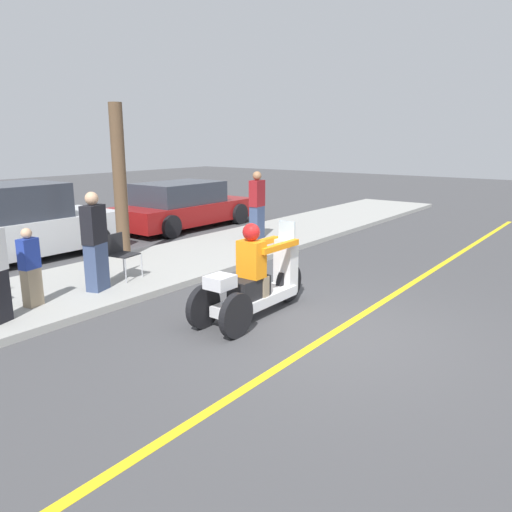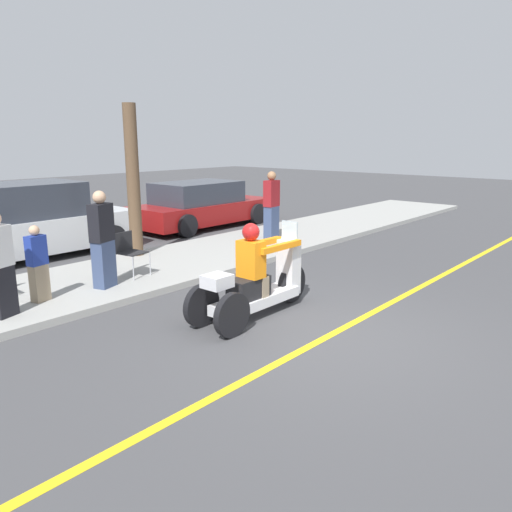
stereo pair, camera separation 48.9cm
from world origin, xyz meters
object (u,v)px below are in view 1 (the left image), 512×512
object	(u,v)px
spectator_by_tree	(95,244)
folding_chair_set_back	(120,251)
spectator_with_child	(30,269)
parked_car_lot_left	(183,206)
spectator_far_back	(257,206)
motorcycle_trike	(256,283)
tree_trunk	(120,182)
parked_car_lot_far	(10,225)

from	to	relation	value
spectator_by_tree	folding_chair_set_back	world-z (taller)	spectator_by_tree
spectator_with_child	parked_car_lot_left	bearing A→B (deg)	27.68
spectator_far_back	parked_car_lot_left	size ratio (longest dim) A/B	0.38
parked_car_lot_left	spectator_far_back	bearing A→B (deg)	-98.35
motorcycle_trike	spectator_far_back	world-z (taller)	spectator_far_back
parked_car_lot_left	tree_trunk	world-z (taller)	tree_trunk
folding_chair_set_back	parked_car_lot_far	distance (m)	3.42
folding_chair_set_back	tree_trunk	distance (m)	2.05
folding_chair_set_back	parked_car_lot_far	bearing A→B (deg)	94.51
motorcycle_trike	spectator_with_child	xyz separation A→B (m)	(-1.98, 2.82, 0.19)
motorcycle_trike	parked_car_lot_left	world-z (taller)	motorcycle_trike
spectator_by_tree	parked_car_lot_far	distance (m)	3.75
spectator_with_child	folding_chair_set_back	distance (m)	1.85
tree_trunk	motorcycle_trike	bearing A→B (deg)	-102.59
parked_car_lot_left	parked_car_lot_far	world-z (taller)	parked_car_lot_far
spectator_far_back	parked_car_lot_left	xyz separation A→B (m)	(0.46, 3.13, -0.29)
spectator_with_child	folding_chair_set_back	world-z (taller)	spectator_with_child
spectator_far_back	spectator_with_child	distance (m)	6.37
spectator_by_tree	parked_car_lot_left	size ratio (longest dim) A/B	0.37
spectator_far_back	folding_chair_set_back	world-z (taller)	spectator_far_back
parked_car_lot_far	tree_trunk	world-z (taller)	tree_trunk
spectator_by_tree	parked_car_lot_far	size ratio (longest dim) A/B	0.37
spectator_with_child	folding_chair_set_back	bearing A→B (deg)	6.74
spectator_with_child	parked_car_lot_far	distance (m)	3.95
folding_chair_set_back	spectator_with_child	bearing A→B (deg)	-173.26
spectator_far_back	parked_car_lot_left	world-z (taller)	spectator_far_back
spectator_far_back	spectator_with_child	world-z (taller)	spectator_far_back
spectator_by_tree	tree_trunk	world-z (taller)	tree_trunk
folding_chair_set_back	spectator_far_back	bearing A→B (deg)	2.90
folding_chair_set_back	parked_car_lot_far	size ratio (longest dim) A/B	0.18
spectator_far_back	parked_car_lot_left	distance (m)	3.17
parked_car_lot_far	tree_trunk	distance (m)	2.70
motorcycle_trike	tree_trunk	size ratio (longest dim) A/B	0.73
folding_chair_set_back	tree_trunk	bearing A→B (deg)	49.52
spectator_far_back	parked_car_lot_far	world-z (taller)	spectator_far_back
spectator_with_child	parked_car_lot_left	world-z (taller)	parked_car_lot_left
motorcycle_trike	spectator_by_tree	world-z (taller)	spectator_by_tree
spectator_far_back	spectator_with_child	xyz separation A→B (m)	(-6.35, -0.45, -0.24)
spectator_with_child	spectator_by_tree	size ratio (longest dim) A/B	0.73
spectator_with_child	spectator_by_tree	world-z (taller)	spectator_by_tree
parked_car_lot_left	folding_chair_set_back	bearing A→B (deg)	-146.00
motorcycle_trike	parked_car_lot_far	world-z (taller)	parked_car_lot_far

